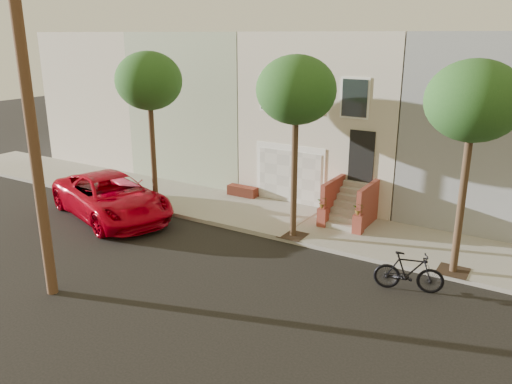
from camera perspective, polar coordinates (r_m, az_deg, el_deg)
The scene contains 9 objects.
ground at distance 16.00m, azimuth -5.72°, elevation -9.09°, with size 90.00×90.00×0.00m, color black.
sidewalk at distance 20.12m, azimuth 3.51°, elevation -3.16°, with size 40.00×3.70×0.15m, color gray.
house_row at distance 24.42m, azimuth 10.25°, elevation 8.88°, with size 33.10×11.70×7.00m.
tree_left at distance 20.98m, azimuth -11.84°, elevation 11.90°, with size 2.70×2.57×6.30m.
tree_mid at distance 17.22m, azimuth 4.49°, elevation 11.12°, with size 2.70×2.57×6.30m.
tree_right at distance 15.51m, azimuth 23.09°, elevation 9.15°, with size 2.70×2.57×6.30m.
utility_pole at distance 8.38m, azimuth 25.16°, elevation 2.60°, with size 23.60×1.22×10.00m.
pickup_truck at distance 21.18m, azimuth -15.81°, elevation -0.50°, with size 2.86×6.20×1.72m, color #B90015.
motorcycle at distance 15.37m, azimuth 16.65°, elevation -8.51°, with size 0.55×1.95×1.17m, color black.
Camera 1 is at (8.82, -11.33, 7.06)m, focal length 35.95 mm.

